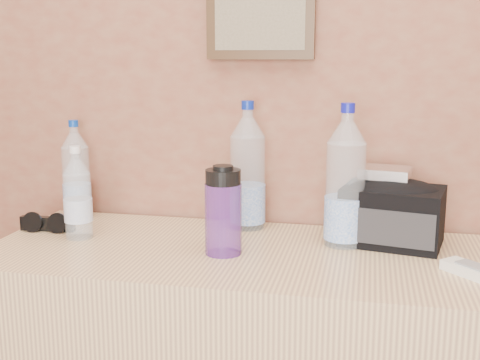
# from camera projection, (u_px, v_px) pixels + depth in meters

# --- Properties ---
(picture_frame) EXTENTS (0.30, 0.03, 0.25)m
(picture_frame) POSITION_uv_depth(u_px,v_px,m) (260.00, 13.00, 1.65)
(picture_frame) COLOR #382311
(picture_frame) RESTS_ON room_shell
(pet_large_a) EXTENTS (0.08, 0.08, 0.29)m
(pet_large_a) POSITION_uv_depth(u_px,v_px,m) (76.00, 175.00, 1.80)
(pet_large_a) COLOR silver
(pet_large_a) RESTS_ON dresser
(pet_large_b) EXTENTS (0.10, 0.10, 0.36)m
(pet_large_b) POSITION_uv_depth(u_px,v_px,m) (248.00, 172.00, 1.68)
(pet_large_b) COLOR silver
(pet_large_b) RESTS_ON dresser
(pet_large_c) EXTENTS (0.10, 0.10, 0.37)m
(pet_large_c) POSITION_uv_depth(u_px,v_px,m) (345.00, 184.00, 1.52)
(pet_large_c) COLOR white
(pet_large_c) RESTS_ON dresser
(pet_small) EXTENTS (0.07, 0.07, 0.25)m
(pet_small) POSITION_uv_depth(u_px,v_px,m) (78.00, 198.00, 1.59)
(pet_small) COLOR silver
(pet_small) RESTS_ON dresser
(nalgene_bottle) EXTENTS (0.09, 0.09, 0.22)m
(nalgene_bottle) POSITION_uv_depth(u_px,v_px,m) (223.00, 211.00, 1.46)
(nalgene_bottle) COLOR #57268C
(nalgene_bottle) RESTS_ON dresser
(sunglasses) EXTENTS (0.16, 0.07, 0.04)m
(sunglasses) POSITION_uv_depth(u_px,v_px,m) (48.00, 224.00, 1.68)
(sunglasses) COLOR black
(sunglasses) RESTS_ON dresser
(ac_remote) EXTENTS (0.16, 0.16, 0.02)m
(ac_remote) POSITION_uv_depth(u_px,v_px,m) (479.00, 273.00, 1.32)
(ac_remote) COLOR beige
(ac_remote) RESTS_ON dresser
(toiletry_bag) EXTENTS (0.28, 0.22, 0.17)m
(toiletry_bag) POSITION_uv_depth(u_px,v_px,m) (392.00, 212.00, 1.55)
(toiletry_bag) COLOR #232329
(toiletry_bag) RESTS_ON dresser
(foil_packet) EXTENTS (0.14, 0.12, 0.03)m
(foil_packet) POSITION_uv_depth(u_px,v_px,m) (385.00, 172.00, 1.56)
(foil_packet) COLOR white
(foil_packet) RESTS_ON toiletry_bag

